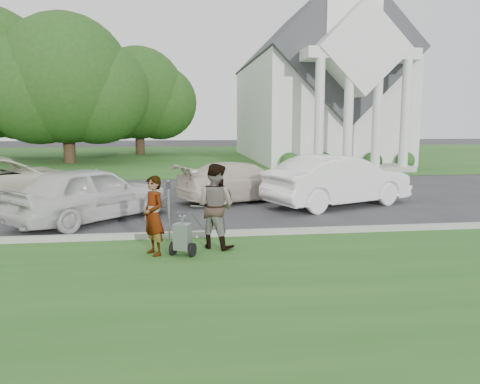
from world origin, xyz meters
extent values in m
plane|color=#333335|center=(0.00, 0.00, 0.00)|extent=(120.00, 120.00, 0.00)
cube|color=#24571E|center=(0.00, -3.00, 0.01)|extent=(80.00, 7.00, 0.01)
cube|color=#24571E|center=(0.00, 27.00, 0.01)|extent=(80.00, 30.00, 0.01)
cube|color=#9E9E93|center=(0.00, 0.55, 0.07)|extent=(80.00, 0.18, 0.15)
cube|color=white|center=(9.00, 24.00, 3.50)|extent=(9.00, 16.00, 7.00)
cube|color=#38383D|center=(9.00, 24.00, 7.00)|extent=(9.19, 17.00, 9.19)
cube|color=#9E9E93|center=(9.00, 14.80, 0.15)|extent=(6.20, 2.60, 0.30)
cylinder|color=white|center=(6.60, 13.80, 3.00)|extent=(0.50, 0.50, 6.00)
cylinder|color=white|center=(8.20, 13.80, 3.00)|extent=(0.50, 0.50, 6.00)
cylinder|color=white|center=(9.80, 13.80, 3.00)|extent=(0.50, 0.50, 6.00)
cylinder|color=white|center=(11.40, 13.80, 3.00)|extent=(0.50, 0.50, 6.00)
cube|color=white|center=(9.00, 14.60, 6.30)|extent=(6.20, 2.00, 0.60)
cube|color=white|center=(9.00, 14.60, 6.60)|extent=(5.09, 2.20, 5.09)
sphere|color=#1E4C19|center=(5.50, 15.70, 0.45)|extent=(1.10, 1.10, 1.10)
sphere|color=#1E4C19|center=(7.50, 15.70, 0.45)|extent=(1.10, 1.10, 1.10)
sphere|color=#1E4C19|center=(10.50, 15.70, 0.45)|extent=(1.10, 1.10, 1.10)
sphere|color=#1E4C19|center=(12.50, 15.70, 0.45)|extent=(1.10, 1.10, 1.10)
cylinder|color=#332316|center=(-8.00, 22.00, 1.60)|extent=(0.76, 0.76, 3.20)
sphere|color=#1E4916|center=(-8.00, 22.00, 5.51)|extent=(8.40, 8.40, 8.40)
sphere|color=#1E4916|center=(-6.11, 22.30, 4.67)|extent=(6.89, 6.89, 6.89)
sphere|color=#1E4916|center=(-9.68, 21.70, 4.88)|extent=(7.22, 7.22, 7.22)
sphere|color=#1E4916|center=(-11.93, 25.30, 5.21)|extent=(7.54, 7.54, 7.54)
cylinder|color=#332316|center=(-4.00, 30.00, 1.50)|extent=(0.76, 0.76, 3.00)
sphere|color=#1E4916|center=(-4.00, 30.00, 5.09)|extent=(7.60, 7.60, 7.60)
sphere|color=#1E4916|center=(-2.29, 30.30, 4.33)|extent=(6.23, 6.23, 6.23)
sphere|color=#1E4916|center=(-5.52, 29.70, 4.52)|extent=(6.54, 6.54, 6.54)
cylinder|color=black|center=(-0.97, -0.90, 0.15)|extent=(0.18, 0.30, 0.29)
cylinder|color=black|center=(-0.58, -1.08, 0.15)|extent=(0.18, 0.30, 0.29)
cylinder|color=#2D2D33|center=(-0.77, -0.99, 0.15)|extent=(0.46, 0.23, 0.04)
cube|color=gray|center=(-0.77, -0.99, 0.42)|extent=(0.40, 0.37, 0.54)
cone|color=gray|center=(-0.77, -0.99, 0.77)|extent=(0.22, 0.22, 0.16)
cylinder|color=#2D2D33|center=(-0.77, -0.99, 0.85)|extent=(0.04, 0.04, 0.06)
cylinder|color=gray|center=(-0.70, -0.50, 0.66)|extent=(0.32, 0.67, 0.52)
cylinder|color=gray|center=(-0.45, -0.62, 0.66)|extent=(0.32, 0.67, 0.52)
cylinder|color=gray|center=(-0.43, -0.24, 0.90)|extent=(0.30, 0.15, 0.03)
imported|color=#999999|center=(-1.35, -0.84, 0.82)|extent=(0.65, 0.72, 1.65)
imported|color=#999999|center=(-0.05, -0.44, 0.92)|extent=(1.14, 1.09, 1.85)
cylinder|color=gray|center=(-1.06, 0.17, 0.63)|extent=(0.05, 0.05, 1.26)
cube|color=#2D2D33|center=(-1.06, 0.17, 1.34)|extent=(0.10, 0.07, 0.19)
cylinder|color=gray|center=(-1.06, 0.17, 1.43)|extent=(0.09, 0.09, 0.03)
imported|color=beige|center=(-6.55, 5.49, 0.83)|extent=(6.42, 5.71, 1.65)
imported|color=silver|center=(-3.25, 2.80, 0.78)|extent=(4.54, 4.56, 1.56)
imported|color=beige|center=(1.37, 5.63, 0.68)|extent=(5.06, 3.59, 1.36)
imported|color=white|center=(4.37, 4.25, 0.84)|extent=(5.36, 3.60, 1.67)
camera|label=1|loc=(-0.83, -10.40, 2.75)|focal=35.00mm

